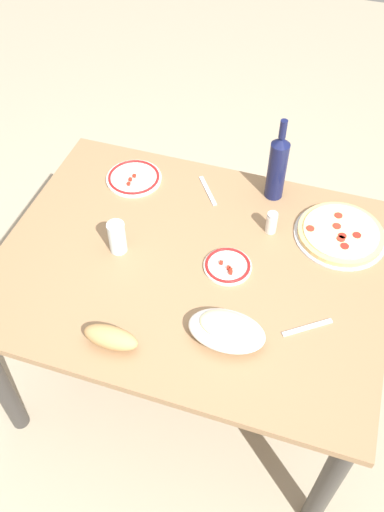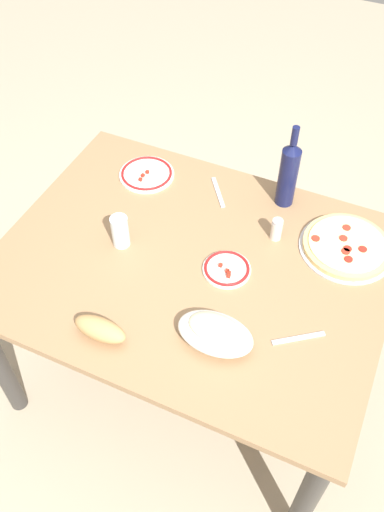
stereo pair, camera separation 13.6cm
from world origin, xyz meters
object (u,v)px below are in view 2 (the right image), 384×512
(water_glass, at_px, (120,231))
(side_plate_near, at_px, (227,269))
(side_plate_far, at_px, (147,174))
(bread_loaf, at_px, (100,329))
(baked_pasta_dish, at_px, (215,332))
(dining_table, at_px, (192,281))
(wine_bottle, at_px, (288,173))
(spice_shaker, at_px, (277,229))
(pepperoni_pizza, at_px, (347,246))

(water_glass, xyz_separation_m, side_plate_near, (-0.39, -0.04, -0.05))
(water_glass, distance_m, side_plate_near, 0.39)
(water_glass, bearing_deg, side_plate_far, -76.29)
(bread_loaf, bearing_deg, baked_pasta_dish, -158.43)
(dining_table, height_order, baked_pasta_dish, baked_pasta_dish)
(baked_pasta_dish, relative_size, bread_loaf, 1.37)
(wine_bottle, bearing_deg, dining_table, 65.17)
(dining_table, distance_m, water_glass, 0.32)
(side_plate_near, distance_m, spice_shaker, 0.24)
(side_plate_near, bearing_deg, wine_bottle, -99.76)
(bread_loaf, distance_m, spice_shaker, 0.71)
(water_glass, bearing_deg, pepperoni_pizza, -157.49)
(side_plate_near, height_order, spice_shaker, spice_shaker)
(baked_pasta_dish, relative_size, side_plate_far, 1.10)
(side_plate_far, xyz_separation_m, spice_shaker, (-0.58, 0.11, 0.03))
(spice_shaker, bearing_deg, water_glass, 27.28)
(water_glass, height_order, spice_shaker, water_glass)
(baked_pasta_dish, bearing_deg, wine_bottle, -90.00)
(baked_pasta_dish, height_order, side_plate_near, baked_pasta_dish)
(dining_table, distance_m, side_plate_near, 0.17)
(dining_table, xyz_separation_m, water_glass, (0.26, 0.02, 0.17))
(side_plate_far, relative_size, spice_shaker, 2.52)
(dining_table, distance_m, baked_pasta_dish, 0.36)
(pepperoni_pizza, distance_m, wine_bottle, 0.33)
(water_glass, distance_m, side_plate_far, 0.38)
(dining_table, distance_m, side_plate_far, 0.50)
(side_plate_near, bearing_deg, baked_pasta_dish, 104.51)
(side_plate_far, bearing_deg, pepperoni_pizza, 175.97)
(bread_loaf, bearing_deg, spice_shaker, -120.29)
(pepperoni_pizza, relative_size, water_glass, 2.66)
(pepperoni_pizza, relative_size, baked_pasta_dish, 1.37)
(pepperoni_pizza, bearing_deg, bread_loaf, 47.83)
(dining_table, height_order, wine_bottle, wine_bottle)
(water_glass, distance_m, bread_loaf, 0.38)
(dining_table, bearing_deg, spice_shaker, -134.83)
(wine_bottle, height_order, bread_loaf, wine_bottle)
(dining_table, relative_size, side_plate_near, 8.10)
(side_plate_near, bearing_deg, dining_table, 5.94)
(dining_table, distance_m, spice_shaker, 0.35)
(wine_bottle, bearing_deg, water_glass, 44.21)
(side_plate_near, bearing_deg, pepperoni_pizza, -142.45)
(pepperoni_pizza, bearing_deg, wine_bottle, -27.03)
(bread_loaf, bearing_deg, pepperoni_pizza, -132.17)
(baked_pasta_dish, bearing_deg, dining_table, -52.99)
(water_glass, bearing_deg, spice_shaker, -152.72)
(baked_pasta_dish, distance_m, wine_bottle, 0.68)
(pepperoni_pizza, distance_m, side_plate_near, 0.44)
(side_plate_near, xyz_separation_m, bread_loaf, (0.26, 0.40, 0.02))
(bread_loaf, bearing_deg, water_glass, -70.25)
(side_plate_near, height_order, bread_loaf, bread_loaf)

